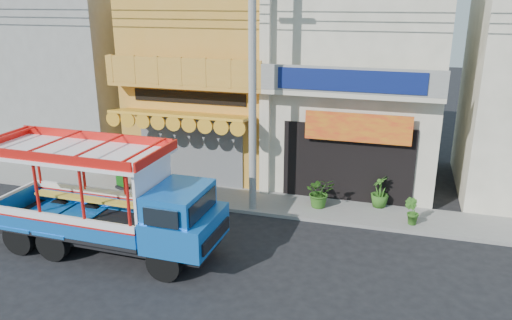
{
  "coord_description": "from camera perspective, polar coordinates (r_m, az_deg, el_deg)",
  "views": [
    {
      "loc": [
        3.67,
        -11.99,
        7.14
      ],
      "look_at": [
        -0.64,
        2.5,
        2.17
      ],
      "focal_mm": 35.0,
      "sensor_mm": 36.0,
      "label": 1
    }
  ],
  "objects": [
    {
      "name": "potted_plant_a",
      "position": [
        17.51,
        7.31,
        -3.64
      ],
      "size": [
        1.23,
        1.15,
        1.1
      ],
      "primitive_type": "imported",
      "rotation": [
        0.0,
        0.0,
        0.35
      ],
      "color": "#2F611B",
      "rests_on": "sidewalk"
    },
    {
      "name": "songthaew_truck",
      "position": [
        14.66,
        -15.42,
        -4.79
      ],
      "size": [
        7.05,
        2.5,
        3.27
      ],
      "color": "black",
      "rests_on": "ground"
    },
    {
      "name": "green_sign",
      "position": [
        19.69,
        -15.09,
        -2.06
      ],
      "size": [
        0.62,
        0.48,
        0.99
      ],
      "color": "black",
      "rests_on": "sidewalk"
    },
    {
      "name": "party_pilaster",
      "position": [
        17.76,
        1.07,
        8.02
      ],
      "size": [
        0.35,
        0.3,
        8.0
      ],
      "primitive_type": "cube",
      "color": "#B8B197",
      "rests_on": "ground"
    },
    {
      "name": "shophouse_left",
      "position": [
        21.59,
        -4.47,
        10.08
      ],
      "size": [
        6.0,
        7.5,
        8.24
      ],
      "color": "#C78A2C",
      "rests_on": "ground"
    },
    {
      "name": "potted_plant_b",
      "position": [
        16.89,
        17.37,
        -5.64
      ],
      "size": [
        0.59,
        0.55,
        0.86
      ],
      "primitive_type": "imported",
      "rotation": [
        0.0,
        0.0,
        2.68
      ],
      "color": "#2F611B",
      "rests_on": "sidewalk"
    },
    {
      "name": "potted_plant_c",
      "position": [
        17.91,
        13.98,
        -3.51
      ],
      "size": [
        0.67,
        0.67,
        1.12
      ],
      "primitive_type": "imported",
      "rotation": [
        0.0,
        0.0,
        4.64
      ],
      "color": "#2F611B",
      "rests_on": "sidewalk"
    },
    {
      "name": "utility_pole",
      "position": [
        16.09,
        0.1,
        10.68
      ],
      "size": [
        28.0,
        0.26,
        9.0
      ],
      "color": "gray",
      "rests_on": "ground"
    },
    {
      "name": "sidewalk",
      "position": [
        17.87,
        3.36,
        -5.17
      ],
      "size": [
        30.0,
        2.0,
        0.12
      ],
      "primitive_type": "cube",
      "color": "slate",
      "rests_on": "ground"
    },
    {
      "name": "ground",
      "position": [
        14.43,
        -0.4,
        -11.44
      ],
      "size": [
        90.0,
        90.0,
        0.0
      ],
      "primitive_type": "plane",
      "color": "black",
      "rests_on": "ground"
    },
    {
      "name": "filler_building_left",
      "position": [
        25.03,
        -19.79,
        9.48
      ],
      "size": [
        6.0,
        6.0,
        7.6
      ],
      "primitive_type": "cube",
      "color": "gray",
      "rests_on": "ground"
    },
    {
      "name": "shophouse_right",
      "position": [
        20.26,
        11.81,
        9.21
      ],
      "size": [
        6.0,
        6.75,
        8.24
      ],
      "color": "#B8B197",
      "rests_on": "ground"
    }
  ]
}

